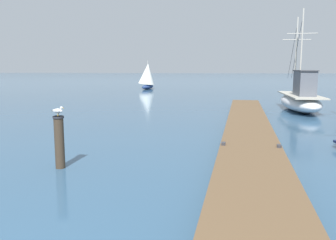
# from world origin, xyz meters

# --- Properties ---
(floating_dock) EXTENTS (3.06, 22.48, 0.53)m
(floating_dock) POSITION_xyz_m (4.16, 13.16, 0.36)
(floating_dock) COLOR brown
(floating_dock) RESTS_ON ground
(fishing_boat_0) EXTENTS (2.15, 8.37, 6.51)m
(fishing_boat_0) POSITION_xyz_m (8.12, 21.95, 0.78)
(fishing_boat_0) COLOR silver
(fishing_boat_0) RESTS_ON ground
(mooring_piling) EXTENTS (0.30, 0.30, 1.45)m
(mooring_piling) POSITION_xyz_m (-1.33, 7.21, 0.76)
(mooring_piling) COLOR #3D3023
(mooring_piling) RESTS_ON ground
(perched_seagull) EXTENTS (0.38, 0.18, 0.27)m
(perched_seagull) POSITION_xyz_m (-1.34, 7.21, 1.60)
(perched_seagull) COLOR gold
(perched_seagull) RESTS_ON mooring_piling
(distant_sailboat) EXTENTS (2.50, 4.31, 3.74)m
(distant_sailboat) POSITION_xyz_m (-6.67, 44.06, 1.69)
(distant_sailboat) COLOR navy
(distant_sailboat) RESTS_ON ground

